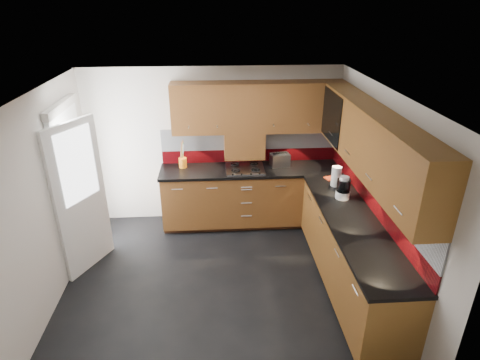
{
  "coord_description": "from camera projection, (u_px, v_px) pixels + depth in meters",
  "views": [
    {
      "loc": [
        -0.0,
        -4.01,
        3.31
      ],
      "look_at": [
        0.32,
        0.65,
        1.15
      ],
      "focal_mm": 30.0,
      "sensor_mm": 36.0,
      "label": 1
    }
  ],
  "objects": [
    {
      "name": "room",
      "position": [
        215.0,
        177.0,
        4.39
      ],
      "size": [
        4.0,
        3.8,
        2.64
      ],
      "color": "black"
    },
    {
      "name": "base_cabinets",
      "position": [
        293.0,
        223.0,
        5.55
      ],
      "size": [
        2.7,
        3.2,
        0.95
      ],
      "color": "#5C3914",
      "rests_on": "room"
    },
    {
      "name": "countertop",
      "position": [
        295.0,
        192.0,
        5.34
      ],
      "size": [
        2.72,
        3.22,
        0.04
      ],
      "color": "black",
      "rests_on": "base_cabinets"
    },
    {
      "name": "backsplash",
      "position": [
        309.0,
        165.0,
        5.43
      ],
      "size": [
        2.7,
        3.2,
        0.54
      ],
      "color": "#66090E",
      "rests_on": "countertop"
    },
    {
      "name": "upper_cabinets",
      "position": [
        312.0,
        124.0,
        5.03
      ],
      "size": [
        2.5,
        3.2,
        0.72
      ],
      "color": "#5C3914",
      "rests_on": "room"
    },
    {
      "name": "extractor_hood",
      "position": [
        244.0,
        144.0,
        5.99
      ],
      "size": [
        0.6,
        0.33,
        0.4
      ],
      "primitive_type": "cube",
      "color": "#5C3914",
      "rests_on": "room"
    },
    {
      "name": "glass_cabinet",
      "position": [
        342.0,
        115.0,
        5.31
      ],
      "size": [
        0.32,
        0.8,
        0.66
      ],
      "color": "black",
      "rests_on": "room"
    },
    {
      "name": "back_door",
      "position": [
        77.0,
        190.0,
        5.15
      ],
      "size": [
        0.42,
        1.19,
        2.04
      ],
      "color": "white",
      "rests_on": "room"
    },
    {
      "name": "gas_hob",
      "position": [
        245.0,
        168.0,
        5.98
      ],
      "size": [
        0.57,
        0.5,
        0.04
      ],
      "color": "silver",
      "rests_on": "countertop"
    },
    {
      "name": "utensil_pot",
      "position": [
        183.0,
        161.0,
        6.02
      ],
      "size": [
        0.12,
        0.12,
        0.43
      ],
      "color": "orange",
      "rests_on": "countertop"
    },
    {
      "name": "toaster",
      "position": [
        280.0,
        160.0,
        6.07
      ],
      "size": [
        0.31,
        0.22,
        0.2
      ],
      "color": "silver",
      "rests_on": "countertop"
    },
    {
      "name": "food_processor",
      "position": [
        343.0,
        188.0,
        5.09
      ],
      "size": [
        0.18,
        0.18,
        0.3
      ],
      "color": "white",
      "rests_on": "countertop"
    },
    {
      "name": "paper_towel",
      "position": [
        336.0,
        176.0,
        5.42
      ],
      "size": [
        0.17,
        0.17,
        0.28
      ],
      "primitive_type": "cylinder",
      "rotation": [
        0.0,
        0.0,
        -0.33
      ],
      "color": "white",
      "rests_on": "countertop"
    },
    {
      "name": "orange_cloth",
      "position": [
        331.0,
        178.0,
        5.68
      ],
      "size": [
        0.19,
        0.18,
        0.02
      ],
      "primitive_type": "cube",
      "rotation": [
        0.0,
        0.0,
        0.36
      ],
      "color": "#EB411A",
      "rests_on": "countertop"
    }
  ]
}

